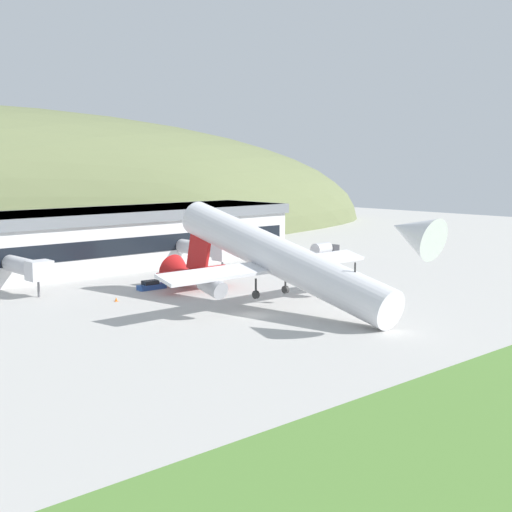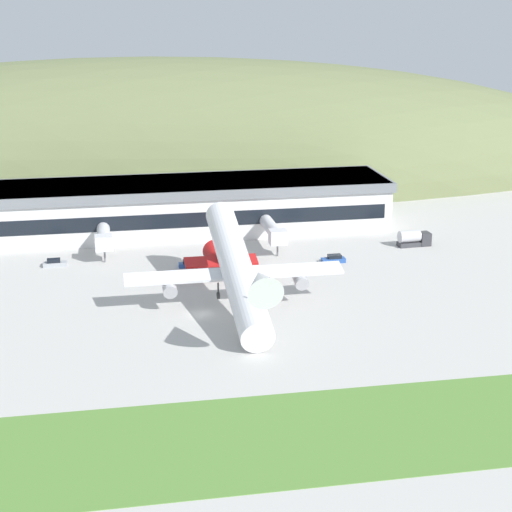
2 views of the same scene
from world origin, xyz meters
The scene contains 13 objects.
ground_plane centered at (0.00, 0.00, 0.00)m, with size 352.87×352.87×0.00m, color #B7B5AF.
grass_strip_foreground centered at (0.00, -40.96, 0.04)m, with size 317.58×21.72×0.08m, color #568438.
hill_backdrop centered at (-5.29, 100.82, 0.00)m, with size 282.30×77.07×65.81m, color #667047.
terminal_building centered at (2.92, 49.50, 6.11)m, with size 87.12×19.80×10.79m.
jetway_0 centered at (-14.62, 33.58, 3.99)m, with size 3.38×11.74×5.43m.
jetway_1 centered at (18.49, 32.39, 3.99)m, with size 3.38×13.98×5.43m.
cargo_airplane centered at (6.06, 1.98, 6.56)m, with size 35.87×49.95×16.34m.
service_car_0 centered at (1.09, 24.52, 0.59)m, with size 4.56×1.78×1.43m.
service_car_1 centered at (-23.93, 29.52, 0.61)m, with size 4.46×1.77×1.48m.
service_car_2 centered at (28.16, 22.31, 0.63)m, with size 4.56×1.76×1.53m.
fuel_truck centered at (47.00, 29.91, 1.56)m, with size 6.87×2.99×3.32m.
traffic_cone_0 centered at (10.19, 20.43, 0.28)m, with size 0.52×0.52×0.58m.
traffic_cone_1 centered at (-7.97, 19.97, 0.28)m, with size 0.52×0.52×0.58m.
Camera 2 is at (-14.67, -127.18, 49.74)m, focal length 60.00 mm.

